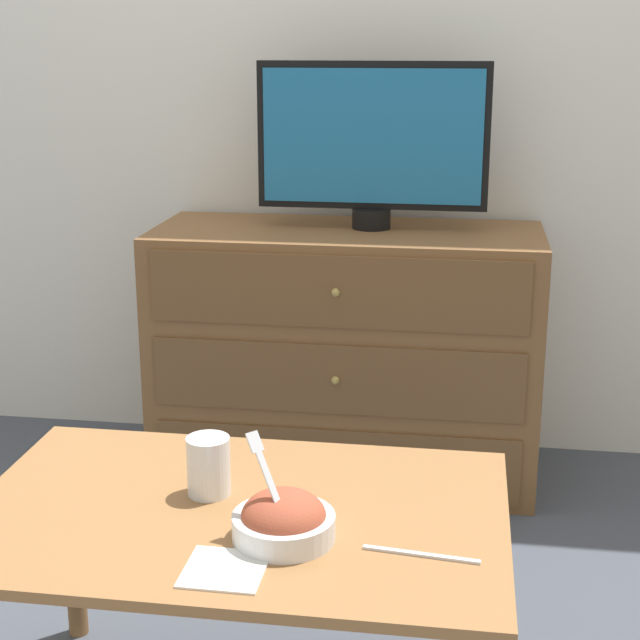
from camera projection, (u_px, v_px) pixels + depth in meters
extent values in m
plane|color=#474C56|center=(312.00, 434.00, 3.39)|extent=(12.00, 12.00, 0.00)
cube|color=white|center=(312.00, 44.00, 3.05)|extent=(12.00, 0.05, 2.60)
cube|color=brown|center=(346.00, 354.00, 3.01)|extent=(1.16, 0.47, 0.77)
cube|color=brown|center=(335.00, 463.00, 2.85)|extent=(1.06, 0.01, 0.21)
sphere|color=tan|center=(335.00, 464.00, 2.85)|extent=(0.02, 0.02, 0.02)
cube|color=brown|center=(336.00, 380.00, 2.78)|extent=(1.06, 0.01, 0.21)
sphere|color=tan|center=(335.00, 380.00, 2.78)|extent=(0.02, 0.02, 0.02)
cube|color=brown|center=(336.00, 292.00, 2.71)|extent=(1.06, 0.01, 0.21)
sphere|color=tan|center=(336.00, 293.00, 2.70)|extent=(0.02, 0.02, 0.02)
cylinder|color=black|center=(371.00, 218.00, 2.92)|extent=(0.12, 0.12, 0.06)
cube|color=black|center=(373.00, 136.00, 2.86)|extent=(0.68, 0.04, 0.43)
cube|color=#1E6B9E|center=(372.00, 137.00, 2.84)|extent=(0.64, 0.01, 0.39)
cube|color=#9E6B3D|center=(237.00, 513.00, 1.79)|extent=(0.98, 0.65, 0.02)
cylinder|color=brown|center=(72.00, 540.00, 2.20)|extent=(0.04, 0.04, 0.48)
cylinder|color=brown|center=(481.00, 572.00, 2.07)|extent=(0.04, 0.04, 0.48)
cylinder|color=silver|center=(284.00, 527.00, 1.67)|extent=(0.18, 0.18, 0.04)
ellipsoid|color=#AD4C33|center=(284.00, 516.00, 1.67)|extent=(0.15, 0.15, 0.09)
cube|color=silver|center=(273.00, 489.00, 1.64)|extent=(0.08, 0.08, 0.14)
cube|color=silver|center=(255.00, 442.00, 1.66)|extent=(0.03, 0.03, 0.03)
cylinder|color=#9E6638|center=(209.00, 476.00, 1.84)|extent=(0.07, 0.07, 0.07)
cylinder|color=white|center=(209.00, 466.00, 1.83)|extent=(0.08, 0.08, 0.11)
cube|color=white|center=(225.00, 569.00, 1.58)|extent=(0.13, 0.13, 0.00)
cube|color=silver|center=(421.00, 555.00, 1.62)|extent=(0.20, 0.03, 0.01)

